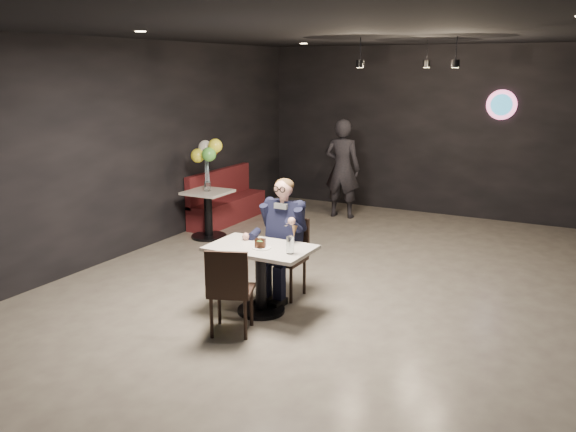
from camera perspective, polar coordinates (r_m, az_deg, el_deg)
The scene contains 17 objects.
floor at distance 7.34m, azimuth 6.26°, elevation -7.20°, with size 9.00×9.00×0.00m, color gray.
wall_sign at distance 11.01m, azimuth 19.36°, elevation 9.79°, with size 0.50×0.06×0.50m, color pink, non-canonical shape.
pendant_lights at distance 8.76m, azimuth 11.83°, elevation 15.21°, with size 1.40×1.20×0.36m, color black.
main_table at distance 6.65m, azimuth -2.55°, elevation -5.95°, with size 1.10×0.70×0.75m, color silver.
chair_far at distance 7.08m, azimuth -0.30°, elevation -3.98°, with size 0.42×0.46×0.92m, color black.
chair_near at distance 6.16m, azimuth -5.32°, elevation -6.80°, with size 0.42×0.46×0.92m, color black.
seated_man at distance 7.00m, azimuth -0.30°, elevation -1.95°, with size 0.60×0.80×1.44m, color black.
dessert_plate at distance 6.46m, azimuth -2.46°, elevation -3.00°, with size 0.20×0.20×0.01m, color white.
cake_slice at distance 6.46m, azimuth -2.60°, elevation -2.58°, with size 0.11×0.09×0.08m, color black.
mint_leaf at distance 6.39m, azimuth -2.66°, elevation -2.37°, with size 0.06×0.04×0.01m, color #297E29.
sundae_glass at distance 6.25m, azimuth 0.21°, elevation -2.74°, with size 0.08×0.08×0.18m, color silver.
wafer_cone at distance 6.21m, azimuth 0.59°, elevation -1.44°, with size 0.06×0.06×0.12m, color #BE7F4D.
booth_bench at distance 10.56m, azimuth -5.68°, elevation 1.86°, with size 0.45×1.80×0.90m, color #410E1A.
side_table at distance 9.60m, azimuth -7.47°, elevation 0.28°, with size 0.63×0.63×0.79m, color silver.
balloon_vase at distance 9.51m, azimuth -7.55°, elevation 2.78°, with size 0.10×0.10×0.15m, color silver.
balloon_bunch at distance 9.44m, azimuth -7.62°, elevation 5.18°, with size 0.40×0.40×0.65m, color #FFF835.
passerby at distance 10.82m, azimuth 5.11°, elevation 4.44°, with size 0.64×0.42×1.75m, color black.
Camera 1 is at (2.49, -6.39, 2.62)m, focal length 38.00 mm.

